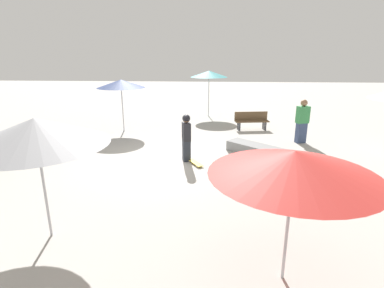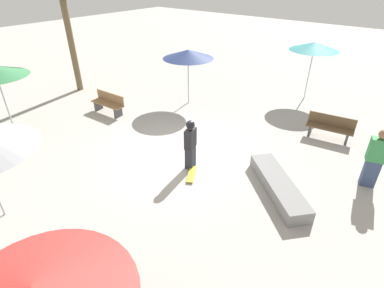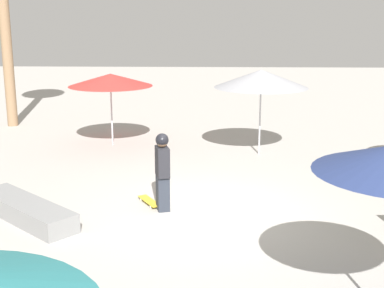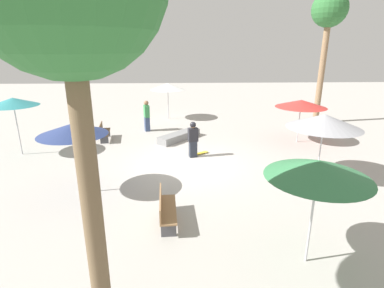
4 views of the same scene
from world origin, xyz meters
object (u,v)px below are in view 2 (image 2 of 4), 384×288
at_px(concrete_ledge, 278,186).
at_px(bench_near, 108,103).
at_px(skater_main, 190,143).
at_px(bench_far, 330,127).
at_px(shade_umbrella_teal, 314,46).
at_px(bystander_watching, 375,159).
at_px(skateboard, 192,174).
at_px(shade_umbrella_navy, 188,54).

height_order(concrete_ledge, bench_near, bench_near).
relative_size(skater_main, bench_near, 0.99).
relative_size(bench_far, shade_umbrella_teal, 0.64).
distance_m(concrete_ledge, bench_near, 7.89).
height_order(concrete_ledge, bystander_watching, bystander_watching).
height_order(bench_far, bystander_watching, bystander_watching).
bearing_deg(shade_umbrella_teal, skateboard, -2.44).
bearing_deg(shade_umbrella_teal, bystander_watching, 35.84).
relative_size(skater_main, shade_umbrella_teal, 0.62).
bearing_deg(bench_far, skateboard, 55.26).
bearing_deg(skater_main, bench_far, 133.41).
relative_size(bench_near, shade_umbrella_navy, 0.68).
relative_size(skater_main, concrete_ledge, 0.65).
height_order(bench_near, shade_umbrella_teal, shade_umbrella_teal).
height_order(bench_far, shade_umbrella_teal, shade_umbrella_teal).
bearing_deg(bench_near, shade_umbrella_teal, -133.89).
xyz_separation_m(shade_umbrella_navy, bystander_watching, (1.46, 7.79, -1.32)).
bearing_deg(shade_umbrella_navy, skater_main, 39.94).
relative_size(concrete_ledge, bystander_watching, 1.38).
height_order(skateboard, bench_far, bench_far).
xyz_separation_m(skater_main, bench_near, (-0.98, -5.24, -0.44)).
xyz_separation_m(concrete_ledge, bystander_watching, (-1.87, 1.86, 0.70)).
height_order(skateboard, bench_near, bench_near).
xyz_separation_m(shade_umbrella_navy, shade_umbrella_teal, (-3.84, 3.96, 0.20)).
xyz_separation_m(concrete_ledge, bench_far, (-3.95, 0.12, 0.24)).
relative_size(skateboard, concrete_ledge, 0.32).
height_order(shade_umbrella_teal, bystander_watching, shade_umbrella_teal).
distance_m(skater_main, concrete_ledge, 2.79).
height_order(concrete_ledge, shade_umbrella_teal, shade_umbrella_teal).
bearing_deg(shade_umbrella_navy, bench_near, -33.31).
relative_size(bench_near, bystander_watching, 0.91).
bearing_deg(skater_main, bench_near, -116.00).
distance_m(shade_umbrella_navy, shade_umbrella_teal, 5.52).
distance_m(bench_far, shade_umbrella_navy, 6.34).
bearing_deg(shade_umbrella_navy, bystander_watching, 79.36).
bearing_deg(bench_near, skater_main, 166.51).
bearing_deg(bystander_watching, shade_umbrella_navy, -27.76).
xyz_separation_m(skateboard, shade_umbrella_navy, (-4.28, -3.61, 2.15)).
distance_m(skateboard, shade_umbrella_teal, 8.46).
bearing_deg(concrete_ledge, bench_near, -92.70).
distance_m(concrete_ledge, shade_umbrella_teal, 7.76).
xyz_separation_m(bench_near, shade_umbrella_navy, (-2.96, 1.95, 1.78)).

